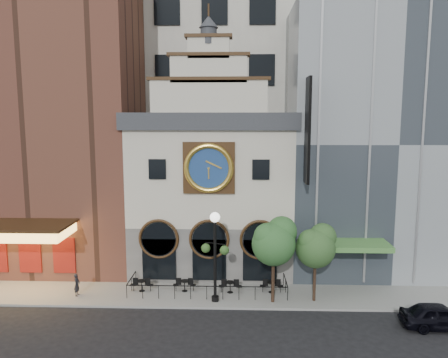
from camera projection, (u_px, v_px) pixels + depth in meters
ground at (205, 309)px, 27.54m from camera, size 120.00×120.00×0.00m
sidewalk at (208, 293)px, 30.01m from camera, size 44.00×5.00×0.15m
clock_building at (212, 186)px, 34.34m from camera, size 12.60×8.78×18.65m
theater_building at (57, 110)px, 36.04m from camera, size 14.00×15.60×25.00m
retail_building at (373, 141)px, 35.58m from camera, size 14.00×14.40×20.00m
office_tower at (219, 38)px, 44.52m from camera, size 20.00×16.00×40.00m
cafe_railing at (208, 285)px, 29.93m from camera, size 10.60×2.60×0.90m
bistro_0 at (142, 285)px, 29.99m from camera, size 1.58×0.68×0.90m
bistro_1 at (185, 285)px, 29.98m from camera, size 1.58×0.68×0.90m
bistro_2 at (230, 286)px, 29.75m from camera, size 1.58×0.68×0.90m
bistro_3 at (272, 286)px, 29.78m from camera, size 1.58×0.68×0.90m
car_right at (440, 316)px, 24.97m from camera, size 4.35×1.79×1.47m
pedestrian at (77, 285)px, 29.25m from camera, size 0.38×0.56×1.50m
lamppost at (215, 247)px, 27.95m from camera, size 1.82×1.01×5.91m
tree_left at (274, 240)px, 27.78m from camera, size 2.91×2.80×5.60m
tree_right at (316, 245)px, 28.03m from camera, size 2.65×2.55×5.10m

